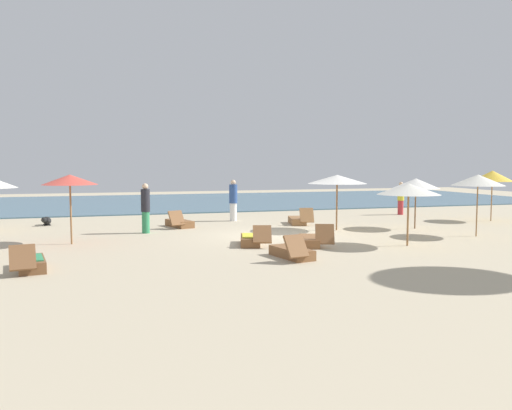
# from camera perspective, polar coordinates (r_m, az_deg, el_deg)

# --- Properties ---
(ground_plane) EXTENTS (60.00, 60.00, 0.00)m
(ground_plane) POSITION_cam_1_polar(r_m,az_deg,el_deg) (18.58, 1.96, -3.43)
(ground_plane) COLOR #BCAD8E
(ocean_water) EXTENTS (48.00, 16.00, 0.06)m
(ocean_water) POSITION_cam_1_polar(r_m,az_deg,el_deg) (35.01, -7.06, 0.38)
(ocean_water) COLOR #476B7F
(ocean_water) RESTS_ON ground_plane
(umbrella_0) EXTENTS (2.28, 2.28, 2.14)m
(umbrella_0) POSITION_cam_1_polar(r_m,az_deg,el_deg) (20.33, 8.86, 2.79)
(umbrella_0) COLOR brown
(umbrella_0) RESTS_ON ground_plane
(umbrella_1) EXTENTS (1.82, 1.82, 2.20)m
(umbrella_1) POSITION_cam_1_polar(r_m,az_deg,el_deg) (19.98, 23.12, 2.52)
(umbrella_1) COLOR olive
(umbrella_1) RESTS_ON ground_plane
(umbrella_2) EXTENTS (1.97, 1.97, 1.96)m
(umbrella_2) POSITION_cam_1_polar(r_m,az_deg,el_deg) (16.97, 16.35, 1.68)
(umbrella_2) COLOR olive
(umbrella_2) RESTS_ON ground_plane
(umbrella_3) EXTENTS (1.86, 1.86, 1.99)m
(umbrella_3) POSITION_cam_1_polar(r_m,az_deg,el_deg) (21.51, 17.09, 2.26)
(umbrella_3) COLOR brown
(umbrella_3) RESTS_ON ground_plane
(umbrella_5) EXTENTS (1.80, 1.80, 2.26)m
(umbrella_5) POSITION_cam_1_polar(r_m,az_deg,el_deg) (25.55, 24.45, 2.90)
(umbrella_5) COLOR olive
(umbrella_5) RESTS_ON ground_plane
(umbrella_7) EXTENTS (1.74, 1.74, 2.24)m
(umbrella_7) POSITION_cam_1_polar(r_m,az_deg,el_deg) (17.62, -19.69, 2.61)
(umbrella_7) COLOR olive
(umbrella_7) RESTS_ON ground_plane
(lounger_0) EXTENTS (1.02, 1.79, 0.68)m
(lounger_0) POSITION_cam_1_polar(r_m,az_deg,el_deg) (16.58, -0.51, -3.80)
(lounger_0) COLOR brown
(lounger_0) RESTS_ON ground_plane
(lounger_1) EXTENTS (0.91, 1.74, 0.72)m
(lounger_1) POSITION_cam_1_polar(r_m,az_deg,el_deg) (14.34, 3.97, -5.16)
(lounger_1) COLOR brown
(lounger_1) RESTS_ON ground_plane
(lounger_2) EXTENTS (1.07, 1.76, 0.72)m
(lounger_2) POSITION_cam_1_polar(r_m,az_deg,el_deg) (21.40, -8.40, -1.95)
(lounger_2) COLOR brown
(lounger_2) RESTS_ON ground_plane
(lounger_3) EXTENTS (0.95, 1.74, 0.73)m
(lounger_3) POSITION_cam_1_polar(r_m,az_deg,el_deg) (22.25, 4.62, -1.66)
(lounger_3) COLOR olive
(lounger_3) RESTS_ON ground_plane
(lounger_4) EXTENTS (1.11, 1.74, 0.74)m
(lounger_4) POSITION_cam_1_polar(r_m,az_deg,el_deg) (16.50, 5.99, -3.88)
(lounger_4) COLOR brown
(lounger_4) RESTS_ON ground_plane
(lounger_5) EXTENTS (0.83, 1.74, 0.71)m
(lounger_5) POSITION_cam_1_polar(r_m,az_deg,el_deg) (13.87, -23.43, -5.85)
(lounger_5) COLOR brown
(lounger_5) RESTS_ON ground_plane
(person_0) EXTENTS (0.43, 0.43, 1.65)m
(person_0) POSITION_cam_1_polar(r_m,az_deg,el_deg) (27.20, 15.55, 0.73)
(person_0) COLOR #BF3338
(person_0) RESTS_ON ground_plane
(person_2) EXTENTS (0.50, 0.50, 1.85)m
(person_2) POSITION_cam_1_polar(r_m,az_deg,el_deg) (23.37, -2.50, 0.52)
(person_2) COLOR white
(person_2) RESTS_ON ground_plane
(person_3) EXTENTS (0.34, 0.34, 1.85)m
(person_3) POSITION_cam_1_polar(r_m,az_deg,el_deg) (19.71, -11.99, -0.31)
(person_3) COLOR #338C59
(person_3) RESTS_ON ground_plane
(dog) EXTENTS (0.50, 0.82, 0.37)m
(dog) POSITION_cam_1_polar(r_m,az_deg,el_deg) (23.46, -21.94, -1.61)
(dog) COLOR black
(dog) RESTS_ON ground_plane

